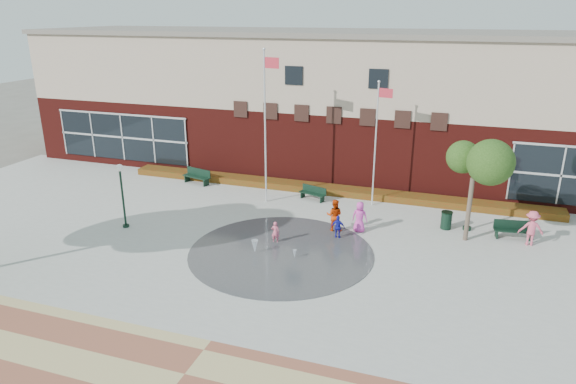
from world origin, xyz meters
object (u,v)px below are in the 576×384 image
(trash_can, at_px, (446,220))
(child_splash, at_px, (275,232))
(flagpole_right, at_px, (376,138))
(flagpole_left, at_px, (266,120))
(bench_left, at_px, (197,179))

(trash_can, relative_size, child_splash, 0.87)
(flagpole_right, height_order, trash_can, flagpole_right)
(flagpole_left, height_order, bench_left, flagpole_left)
(flagpole_left, bearing_deg, bench_left, 176.86)
(trash_can, bearing_deg, child_splash, -150.56)
(bench_left, xyz_separation_m, child_splash, (7.75, -6.66, 0.22))
(bench_left, relative_size, child_splash, 1.87)
(flagpole_left, height_order, child_splash, flagpole_left)
(flagpole_right, bearing_deg, flagpole_left, -155.09)
(flagpole_left, bearing_deg, flagpole_right, 26.92)
(flagpole_left, relative_size, child_splash, 8.03)
(child_splash, bearing_deg, flagpole_right, -125.68)
(flagpole_left, distance_m, child_splash, 7.00)
(flagpole_right, xyz_separation_m, child_splash, (-3.51, -6.43, -3.37))
(child_splash, bearing_deg, flagpole_left, -71.93)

